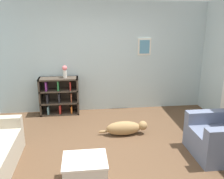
# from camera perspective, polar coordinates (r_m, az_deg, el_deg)

# --- Properties ---
(ground_plane) EXTENTS (14.00, 14.00, 0.00)m
(ground_plane) POSITION_cam_1_polar(r_m,az_deg,el_deg) (4.36, 0.66, -14.88)
(ground_plane) COLOR brown
(wall_back) EXTENTS (5.60, 0.13, 2.60)m
(wall_back) POSITION_cam_1_polar(r_m,az_deg,el_deg) (6.03, -2.11, 7.32)
(wall_back) COLOR silver
(wall_back) RESTS_ON ground_plane
(bookshelf) EXTENTS (0.90, 0.33, 0.89)m
(bookshelf) POSITION_cam_1_polar(r_m,az_deg,el_deg) (6.04, -11.96, -1.48)
(bookshelf) COLOR #42382D
(bookshelf) RESTS_ON ground_plane
(coffee_table) EXTENTS (0.61, 0.52, 0.39)m
(coffee_table) POSITION_cam_1_polar(r_m,az_deg,el_deg) (3.65, -6.16, -17.97)
(coffee_table) COLOR silver
(coffee_table) RESTS_ON ground_plane
(dog) EXTENTS (0.97, 0.25, 0.28)m
(dog) POSITION_cam_1_polar(r_m,az_deg,el_deg) (4.98, 3.09, -8.76)
(dog) COLOR #9E7A4C
(dog) RESTS_ON ground_plane
(vase) EXTENTS (0.11, 0.11, 0.29)m
(vase) POSITION_cam_1_polar(r_m,az_deg,el_deg) (5.84, -10.75, 4.21)
(vase) COLOR silver
(vase) RESTS_ON bookshelf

